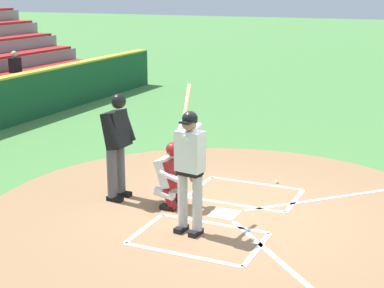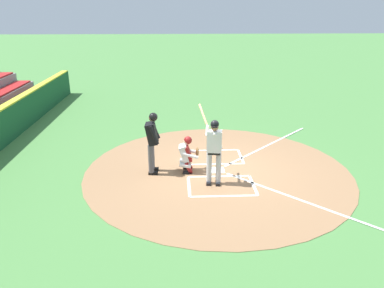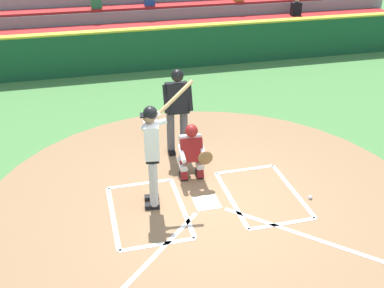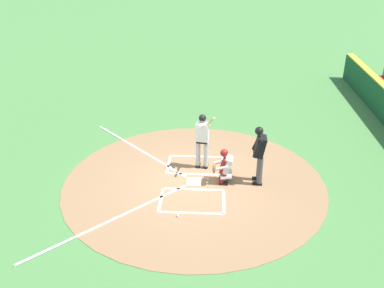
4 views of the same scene
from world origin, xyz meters
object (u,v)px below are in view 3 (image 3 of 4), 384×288
object	(u,v)px
batter	(152,149)
plate_umpire	(177,106)
catcher	(192,150)
baseball	(310,197)

from	to	relation	value
batter	plate_umpire	size ratio (longest dim) A/B	1.14
catcher	baseball	bearing A→B (deg)	146.05
batter	plate_umpire	world-z (taller)	batter
plate_umpire	baseball	bearing A→B (deg)	129.89
batter	catcher	distance (m)	1.22
catcher	batter	bearing A→B (deg)	39.00
catcher	baseball	distance (m)	2.32
plate_umpire	catcher	bearing A→B (deg)	92.32
batter	baseball	xyz separation A→B (m)	(-2.72, 0.56, -1.06)
catcher	plate_umpire	bearing A→B (deg)	-87.68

